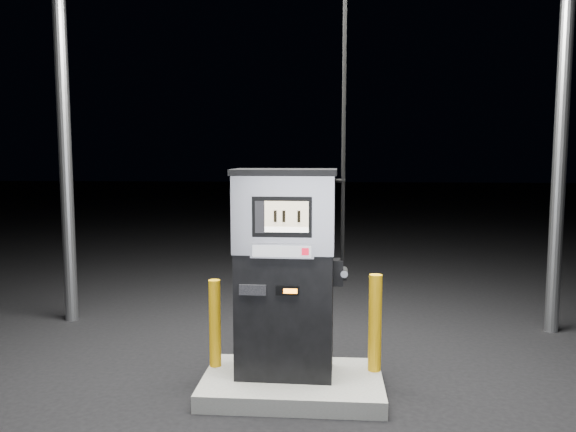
{
  "coord_description": "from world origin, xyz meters",
  "views": [
    {
      "loc": [
        0.33,
        -4.83,
        2.12
      ],
      "look_at": [
        -0.04,
        0.0,
        1.59
      ],
      "focal_mm": 35.0,
      "sensor_mm": 36.0,
      "label": 1
    }
  ],
  "objects": [
    {
      "name": "bollard_left",
      "position": [
        -0.74,
        0.19,
        0.56
      ],
      "size": [
        0.14,
        0.14,
        0.82
      ],
      "primitive_type": "cylinder",
      "rotation": [
        0.0,
        0.0,
        0.34
      ],
      "color": "#EEAA0D",
      "rests_on": "pump_island"
    },
    {
      "name": "ground",
      "position": [
        0.0,
        0.0,
        0.0
      ],
      "size": [
        80.0,
        80.0,
        0.0
      ],
      "primitive_type": "plane",
      "color": "black",
      "rests_on": "ground"
    },
    {
      "name": "fuel_dispenser",
      "position": [
        -0.07,
        0.06,
        1.1
      ],
      "size": [
        1.02,
        0.56,
        3.83
      ],
      "rotation": [
        0.0,
        0.0,
        -0.02
      ],
      "color": "black",
      "rests_on": "pump_island"
    },
    {
      "name": "pump_island",
      "position": [
        0.0,
        0.0,
        0.07
      ],
      "size": [
        1.6,
        1.0,
        0.15
      ],
      "primitive_type": "cube",
      "color": "#5F5F5B",
      "rests_on": "ground"
    },
    {
      "name": "bollard_right",
      "position": [
        0.74,
        0.19,
        0.6
      ],
      "size": [
        0.12,
        0.12,
        0.89
      ],
      "primitive_type": "cylinder",
      "rotation": [
        0.0,
        0.0,
        0.0
      ],
      "color": "#EEAA0D",
      "rests_on": "pump_island"
    }
  ]
}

